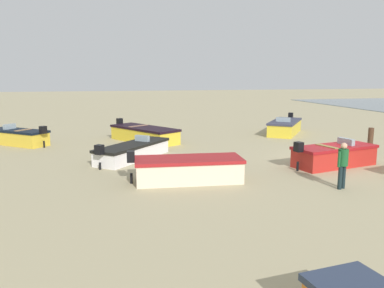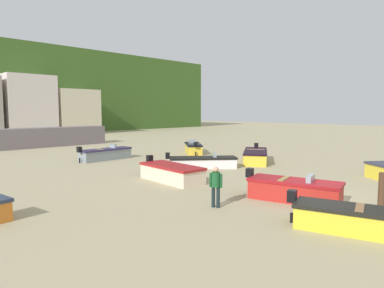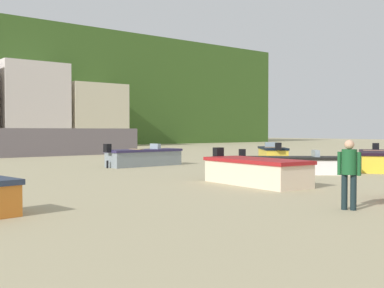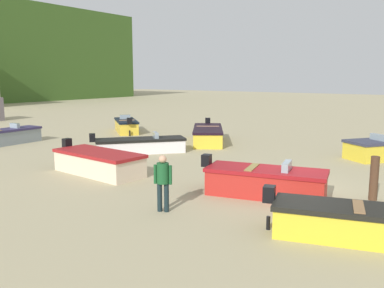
# 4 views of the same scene
# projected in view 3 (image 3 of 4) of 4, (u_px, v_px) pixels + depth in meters

# --- Properties ---
(harbor_pier) EXTENTS (20.33, 2.40, 2.00)m
(harbor_pier) POSITION_uv_depth(u_px,v_px,m) (2.00, 143.00, 33.14)
(harbor_pier) COLOR slate
(harbor_pier) RESTS_ON ground
(townhouse_centre_right) EXTENTS (6.88, 6.07, 8.95)m
(townhouse_centre_right) POSITION_uv_depth(u_px,v_px,m) (29.00, 106.00, 51.35)
(townhouse_centre_right) COLOR silver
(townhouse_centre_right) RESTS_ON ground
(townhouse_right) EXTENTS (6.69, 5.82, 7.17)m
(townhouse_right) POSITION_uv_depth(u_px,v_px,m) (92.00, 116.00, 55.76)
(townhouse_right) COLOR beige
(townhouse_right) RESTS_ON ground
(boat_yellow_3) EXTENTS (3.36, 3.72, 1.17)m
(boat_yellow_3) POSITION_uv_depth(u_px,v_px,m) (273.00, 154.00, 28.21)
(boat_yellow_3) COLOR gold
(boat_yellow_3) RESTS_ON ground
(boat_yellow_4) EXTENTS (4.76, 3.90, 1.19)m
(boat_yellow_4) POSITION_uv_depth(u_px,v_px,m) (378.00, 160.00, 22.38)
(boat_yellow_4) COLOR gold
(boat_yellow_4) RESTS_ON ground
(boat_white_5) EXTENTS (4.23, 3.82, 1.05)m
(boat_white_5) POSITION_uv_depth(u_px,v_px,m) (297.00, 165.00, 20.26)
(boat_white_5) COLOR white
(boat_white_5) RESTS_ON ground
(boat_grey_6) EXTENTS (4.45, 1.43, 1.19)m
(boat_grey_6) POSITION_uv_depth(u_px,v_px,m) (144.00, 157.00, 24.78)
(boat_grey_6) COLOR gray
(boat_grey_6) RESTS_ON ground
(boat_cream_7) EXTENTS (1.84, 4.26, 1.20)m
(boat_cream_7) POSITION_uv_depth(u_px,v_px,m) (256.00, 171.00, 16.24)
(boat_cream_7) COLOR beige
(boat_cream_7) RESTS_ON ground
(beach_walker_foreground) EXTENTS (0.45, 0.52, 1.62)m
(beach_walker_foreground) POSITION_uv_depth(u_px,v_px,m) (349.00, 169.00, 11.04)
(beach_walker_foreground) COLOR black
(beach_walker_foreground) RESTS_ON ground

